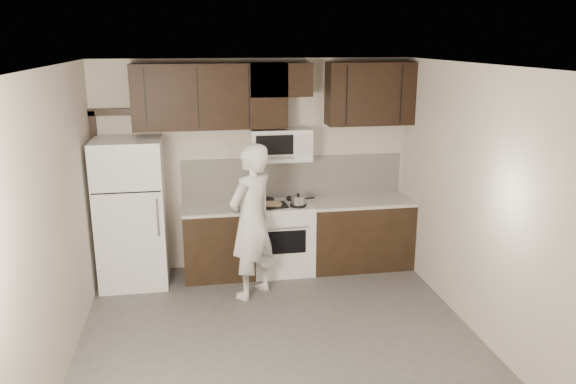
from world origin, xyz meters
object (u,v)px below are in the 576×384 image
object	(u,v)px
refrigerator	(132,213)
person	(251,221)
stove	(282,237)
microwave	(280,144)

from	to	relation	value
refrigerator	person	world-z (taller)	person
stove	microwave	size ratio (longest dim) A/B	1.24
refrigerator	microwave	bearing A→B (deg)	5.15
stove	microwave	world-z (taller)	microwave
refrigerator	person	bearing A→B (deg)	-23.43
stove	refrigerator	xyz separation A→B (m)	(-1.85, -0.05, 0.44)
microwave	person	bearing A→B (deg)	-120.96
stove	person	distance (m)	0.91
microwave	person	world-z (taller)	microwave
microwave	refrigerator	distance (m)	2.00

